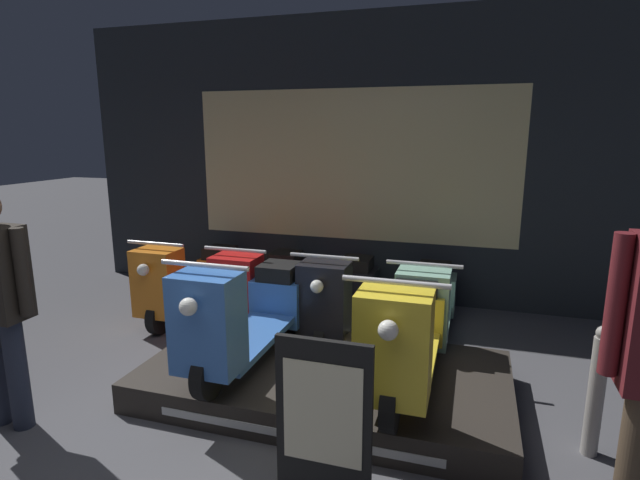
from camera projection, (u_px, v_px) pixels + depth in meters
name	position (u px, v px, depth m)	size (l,w,h in m)	color
ground_plane	(208.00, 472.00, 2.89)	(30.00, 30.00, 0.00)	#4C4C51
shop_wall_back	(351.00, 161.00, 5.69)	(6.74, 0.09, 3.20)	#23282D
display_platform	(325.00, 380.00, 3.73)	(2.66, 1.41, 0.22)	#2D2823
scooter_display_left	(248.00, 313.00, 3.77)	(0.60, 1.69, 0.91)	black
scooter_display_right	(407.00, 332.00, 3.42)	(0.60, 1.69, 0.91)	black
scooter_backrow_0	(192.00, 280.00, 5.37)	(0.60, 1.69, 0.91)	black
scooter_backrow_1	(263.00, 287.00, 5.12)	(0.60, 1.69, 0.91)	black
scooter_backrow_2	(342.00, 295.00, 4.88)	(0.60, 1.69, 0.91)	black
scooter_backrow_3	(428.00, 304.00, 4.64)	(0.60, 1.69, 0.91)	black
price_sign_board	(323.00, 423.00, 2.55)	(0.51, 0.04, 0.93)	black
street_bollard	(596.00, 392.00, 2.97)	(0.10, 0.10, 0.83)	gray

